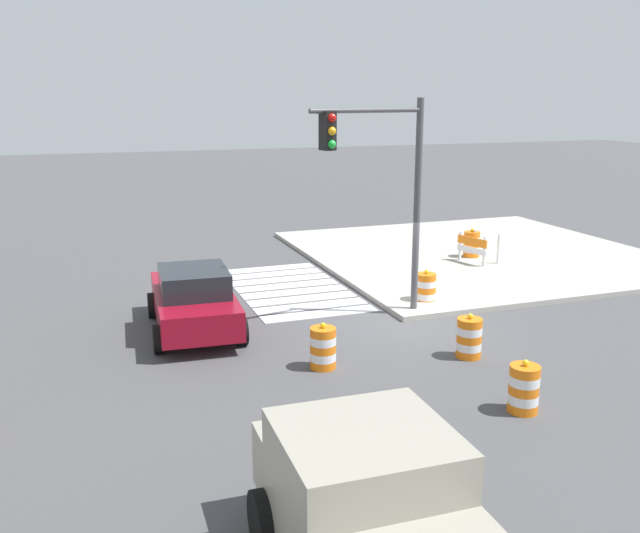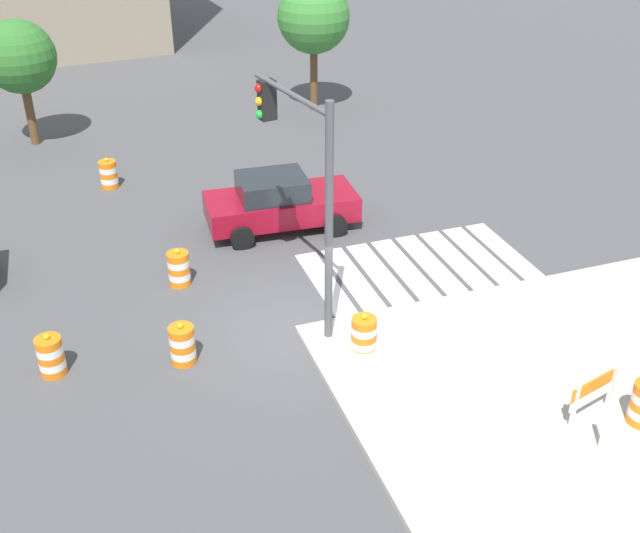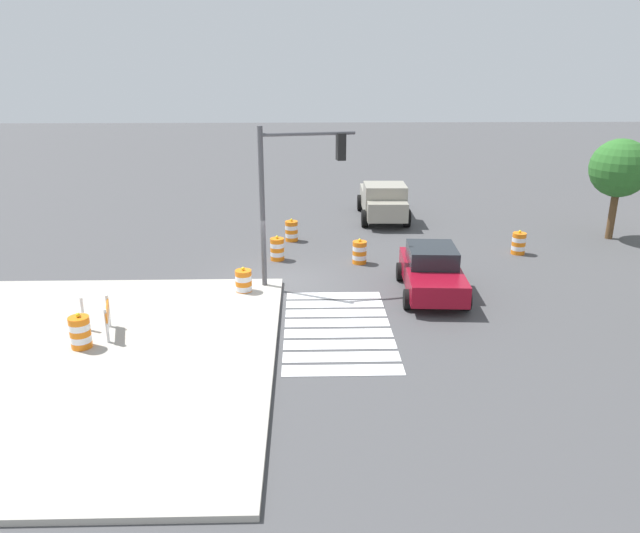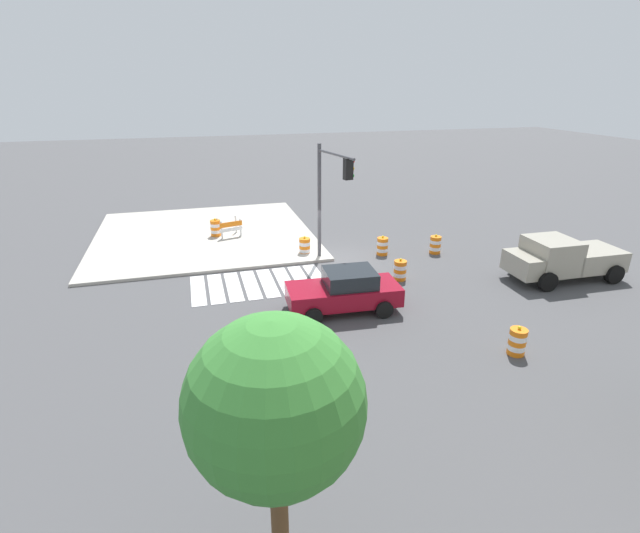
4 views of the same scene
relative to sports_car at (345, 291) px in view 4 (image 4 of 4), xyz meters
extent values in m
plane|color=#474749|center=(-1.18, -5.17, -0.81)|extent=(120.00, 120.00, 0.00)
cube|color=#ADA89E|center=(4.82, -11.17, -0.74)|extent=(12.00, 12.00, 0.15)
cube|color=silver|center=(0.19, -3.37, -0.80)|extent=(0.60, 3.20, 0.02)
cube|color=silver|center=(0.94, -3.37, -0.80)|extent=(0.60, 3.20, 0.02)
cube|color=silver|center=(1.69, -3.37, -0.80)|extent=(0.60, 3.20, 0.02)
cube|color=silver|center=(2.44, -3.37, -0.80)|extent=(0.60, 3.20, 0.02)
cube|color=silver|center=(3.19, -3.37, -0.80)|extent=(0.60, 3.20, 0.02)
cube|color=silver|center=(3.94, -3.37, -0.80)|extent=(0.60, 3.20, 0.02)
cube|color=silver|center=(4.69, -3.37, -0.80)|extent=(0.60, 3.20, 0.02)
cube|color=silver|center=(5.44, -3.37, -0.80)|extent=(0.60, 3.20, 0.02)
cube|color=maroon|center=(0.06, 0.00, -0.13)|extent=(4.41, 2.10, 0.70)
cube|color=#1E2328|center=(-0.19, 0.01, 0.52)|extent=(2.00, 1.71, 0.60)
cylinder|color=black|center=(1.46, 0.86, -0.48)|extent=(0.67, 0.28, 0.66)
cylinder|color=black|center=(1.35, -1.04, -0.48)|extent=(0.67, 0.28, 0.66)
cylinder|color=black|center=(-1.23, 1.03, -0.48)|extent=(0.67, 0.28, 0.66)
cylinder|color=black|center=(-1.35, -0.87, -0.48)|extent=(0.67, 0.28, 0.66)
cube|color=gray|center=(-11.75, -0.34, 0.06)|extent=(2.55, 2.06, 0.90)
cube|color=gray|center=(-9.65, -0.40, 0.36)|extent=(1.95, 2.05, 1.50)
cube|color=gray|center=(-8.55, -0.42, 0.06)|extent=(1.45, 1.93, 0.90)
cylinder|color=black|center=(-8.83, 0.60, -0.39)|extent=(0.85, 0.32, 0.84)
cylinder|color=black|center=(-8.88, -1.44, -0.39)|extent=(0.85, 0.32, 0.84)
cylinder|color=black|center=(-12.23, 0.69, -0.39)|extent=(0.85, 0.32, 0.84)
cylinder|color=black|center=(-12.28, -1.35, -0.39)|extent=(0.85, 0.32, 0.84)
cylinder|color=orange|center=(-3.33, -2.18, -0.72)|extent=(0.56, 0.56, 0.18)
cylinder|color=white|center=(-3.33, -2.18, -0.54)|extent=(0.56, 0.56, 0.18)
cylinder|color=orange|center=(-3.33, -2.18, -0.36)|extent=(0.56, 0.56, 0.18)
cylinder|color=white|center=(-3.33, -2.18, -0.18)|extent=(0.56, 0.56, 0.18)
cylinder|color=orange|center=(-3.33, -2.18, 0.00)|extent=(0.56, 0.56, 0.18)
sphere|color=yellow|center=(-3.33, -2.18, 0.15)|extent=(0.12, 0.12, 0.12)
cylinder|color=orange|center=(-3.84, -5.46, -0.72)|extent=(0.56, 0.56, 0.18)
cylinder|color=white|center=(-3.84, -5.46, -0.54)|extent=(0.56, 0.56, 0.18)
cylinder|color=orange|center=(-3.84, -5.46, -0.36)|extent=(0.56, 0.56, 0.18)
cylinder|color=white|center=(-3.84, -5.46, -0.18)|extent=(0.56, 0.56, 0.18)
cylinder|color=orange|center=(-3.84, -5.46, 0.00)|extent=(0.56, 0.56, 0.18)
sphere|color=yellow|center=(-3.84, -5.46, 0.15)|extent=(0.12, 0.12, 0.12)
cylinder|color=orange|center=(0.01, -6.45, -0.72)|extent=(0.56, 0.56, 0.18)
cylinder|color=white|center=(0.01, -6.45, -0.54)|extent=(0.56, 0.56, 0.18)
cylinder|color=orange|center=(0.01, -6.45, -0.36)|extent=(0.56, 0.56, 0.18)
cylinder|color=white|center=(0.01, -6.45, -0.18)|extent=(0.56, 0.56, 0.18)
cylinder|color=orange|center=(0.01, -6.45, 0.00)|extent=(0.56, 0.56, 0.18)
sphere|color=yellow|center=(0.01, -6.45, 0.15)|extent=(0.12, 0.12, 0.12)
cylinder|color=orange|center=(-6.56, -4.94, -0.72)|extent=(0.56, 0.56, 0.18)
cylinder|color=white|center=(-6.56, -4.94, -0.54)|extent=(0.56, 0.56, 0.18)
cylinder|color=orange|center=(-6.56, -4.94, -0.36)|extent=(0.56, 0.56, 0.18)
cylinder|color=white|center=(-6.56, -4.94, -0.18)|extent=(0.56, 0.56, 0.18)
cylinder|color=orange|center=(-6.56, -4.94, 0.00)|extent=(0.56, 0.56, 0.18)
sphere|color=yellow|center=(-6.56, -4.94, 0.15)|extent=(0.12, 0.12, 0.12)
cylinder|color=orange|center=(-4.39, 4.55, -0.72)|extent=(0.56, 0.56, 0.18)
cylinder|color=white|center=(-4.39, 4.55, -0.54)|extent=(0.56, 0.56, 0.18)
cylinder|color=orange|center=(-4.39, 4.55, -0.36)|extent=(0.56, 0.56, 0.18)
cylinder|color=white|center=(-4.39, 4.55, -0.18)|extent=(0.56, 0.56, 0.18)
cylinder|color=orange|center=(-4.39, 4.55, 0.00)|extent=(0.56, 0.56, 0.18)
sphere|color=yellow|center=(-4.39, 4.55, 0.15)|extent=(0.12, 0.12, 0.12)
cylinder|color=orange|center=(4.18, -10.51, -0.57)|extent=(0.56, 0.56, 0.18)
cylinder|color=white|center=(4.18, -10.51, -0.39)|extent=(0.56, 0.56, 0.18)
cylinder|color=orange|center=(4.18, -10.51, -0.21)|extent=(0.56, 0.56, 0.18)
cylinder|color=white|center=(4.18, -10.51, -0.03)|extent=(0.56, 0.56, 0.18)
cylinder|color=orange|center=(4.18, -10.51, 0.15)|extent=(0.56, 0.56, 0.18)
sphere|color=yellow|center=(4.18, -10.51, 0.30)|extent=(0.12, 0.12, 0.12)
cube|color=silver|center=(2.83, -10.16, -0.16)|extent=(0.09, 0.09, 1.00)
cube|color=silver|center=(3.01, -10.83, -0.16)|extent=(0.09, 0.09, 1.00)
cube|color=silver|center=(3.89, -9.87, -0.16)|extent=(0.09, 0.09, 1.00)
cube|color=silver|center=(4.07, -10.55, -0.16)|extent=(0.09, 0.09, 1.00)
cube|color=orange|center=(3.36, -10.00, 0.09)|extent=(1.27, 0.38, 0.28)
cube|color=white|center=(3.36, -10.00, -0.21)|extent=(1.27, 0.38, 0.20)
cylinder|color=#4C4C51|center=(-0.58, -5.77, 2.09)|extent=(0.18, 0.18, 5.50)
cylinder|color=#4C4C51|center=(-0.89, -4.20, 4.54)|extent=(0.72, 3.17, 0.12)
cube|color=black|center=(-1.10, -3.10, 4.09)|extent=(0.41, 0.34, 0.90)
sphere|color=red|center=(-1.28, -3.14, 4.39)|extent=(0.20, 0.20, 0.20)
sphere|color=#F2A514|center=(-1.28, -3.14, 4.09)|extent=(0.20, 0.20, 0.20)
sphere|color=green|center=(-1.28, -3.14, 3.79)|extent=(0.20, 0.20, 0.20)
cylinder|color=brown|center=(4.41, 9.78, 0.55)|extent=(0.30, 0.30, 2.72)
sphere|color=#387F33|center=(4.41, 9.78, 2.90)|extent=(2.84, 2.84, 2.84)
camera|label=1|loc=(-16.27, 2.54, 4.86)|focal=38.43mm
camera|label=2|loc=(-5.45, -19.08, 9.44)|focal=42.71mm
camera|label=3|loc=(19.30, -4.33, 6.81)|focal=33.73mm
camera|label=4|loc=(5.33, 15.69, 7.50)|focal=26.53mm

